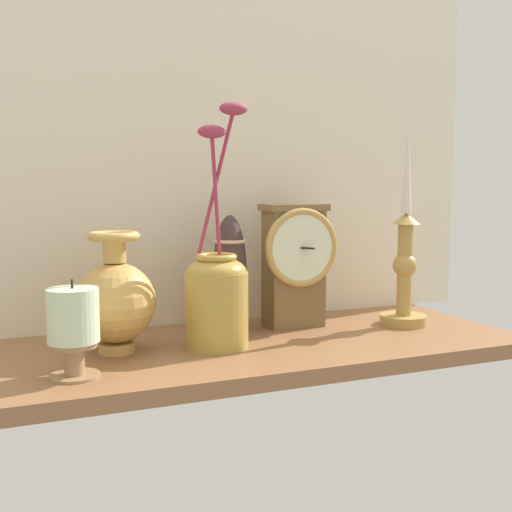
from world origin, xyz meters
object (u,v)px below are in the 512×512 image
Objects in this scene: mantel_clock at (295,262)px; tall_ceramic_vase at (230,273)px; candlestick_tall_left at (405,265)px; brass_vase_jar at (217,293)px; brass_vase_bulbous at (116,300)px; pillar_candle_front at (73,325)px.

mantel_clock is 12.36cm from tall_ceramic_vase.
tall_ceramic_vase is at bearing 168.22° from candlestick_tall_left.
candlestick_tall_left reaches higher than tall_ceramic_vase.
brass_vase_jar is (-36.91, -2.24, -2.41)cm from candlestick_tall_left.
brass_vase_jar reaches higher than tall_ceramic_vase.
tall_ceramic_vase is (20.67, 6.06, 2.18)cm from brass_vase_bulbous.
brass_vase_jar is at bearing -121.93° from tall_ceramic_vase.
pillar_candle_front is at bearing -161.12° from brass_vase_jar.
mantel_clock reaches higher than pillar_candle_front.
candlestick_tall_left reaches higher than mantel_clock.
brass_vase_jar is at bearing -154.70° from mantel_clock.
pillar_candle_front is at bearing -170.49° from candlestick_tall_left.
tall_ceramic_vase reaches higher than brass_vase_bulbous.
candlestick_tall_left is 2.81× the size of pillar_candle_front.
brass_vase_jar is 10.49cm from tall_ceramic_vase.
mantel_clock is at bearing 25.30° from brass_vase_jar.
brass_vase_jar is at bearing 18.88° from pillar_candle_front.
candlestick_tall_left is 32.11cm from tall_ceramic_vase.
pillar_candle_front is (-40.33, -16.11, -4.82)cm from mantel_clock.
candlestick_tall_left is 0.97× the size of brass_vase_jar.
candlestick_tall_left is 1.81× the size of tall_ceramic_vase.
mantel_clock is 0.58× the size of brass_vase_jar.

